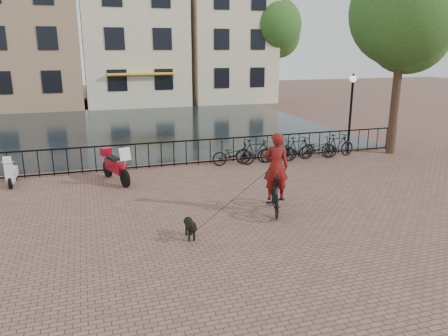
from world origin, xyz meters
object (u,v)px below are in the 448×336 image
object	(u,v)px
dog	(190,228)
motorcycle	(115,162)
cyclist	(276,178)
scooter	(11,168)
lamp_post	(351,101)

from	to	relation	value
dog	motorcycle	size ratio (longest dim) A/B	0.41
cyclist	dog	world-z (taller)	cyclist
scooter	dog	bearing A→B (deg)	-50.94
cyclist	motorcycle	bearing A→B (deg)	-27.71
lamp_post	motorcycle	size ratio (longest dim) A/B	1.70
lamp_post	scooter	world-z (taller)	lamp_post
scooter	cyclist	bearing A→B (deg)	-33.33
lamp_post	cyclist	bearing A→B (deg)	-137.51
motorcycle	cyclist	bearing A→B (deg)	-65.72
motorcycle	scooter	xyz separation A→B (m)	(-3.43, 0.78, -0.13)
motorcycle	scooter	distance (m)	3.52
dog	scooter	world-z (taller)	scooter
cyclist	dog	size ratio (longest dim) A/B	3.30
lamp_post	motorcycle	bearing A→B (deg)	-173.96
dog	scooter	distance (m)	7.83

